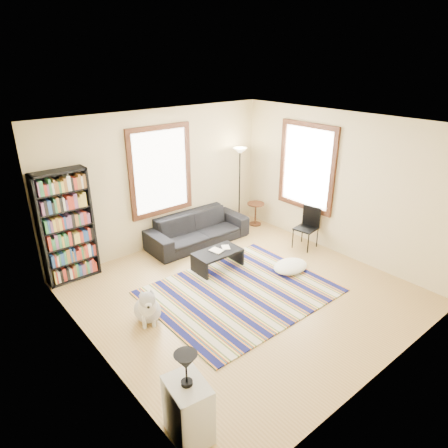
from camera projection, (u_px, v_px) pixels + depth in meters
floor at (243, 295)px, 6.82m from camera, size 5.00×5.00×0.10m
ceiling at (246, 122)px, 5.68m from camera, size 5.00×5.00×0.10m
wall_back at (159, 180)px, 8.05m from camera, size 5.00×0.10×2.80m
wall_front at (399, 282)px, 4.45m from camera, size 5.00×0.10×2.80m
wall_left at (87, 267)px, 4.75m from camera, size 0.10×5.00×2.80m
wall_right at (341, 185)px, 7.76m from camera, size 0.10×5.00×2.80m
window_back at (161, 171)px, 7.92m from camera, size 1.20×0.06×1.60m
window_right at (307, 167)px, 8.19m from camera, size 0.06×1.20×1.60m
rug at (240, 291)px, 6.81m from camera, size 2.95×2.36×0.02m
sofa at (198, 229)px, 8.46m from camera, size 2.21×0.89×0.64m
bookshelf at (66, 227)px, 6.86m from camera, size 0.90×0.30×2.00m
coffee_table at (218, 260)px, 7.49m from camera, size 1.01×0.75×0.36m
book_a at (213, 252)px, 7.35m from camera, size 0.27×0.22×0.02m
book_b at (222, 248)px, 7.54m from camera, size 0.22×0.24×0.01m
floor_cushion at (290, 266)px, 7.45m from camera, size 0.74×0.57×0.18m
floor_lamp at (239, 189)px, 9.04m from camera, size 0.31×0.31×1.86m
side_table at (255, 214)px, 9.39m from camera, size 0.45×0.45×0.54m
folding_chair at (306, 228)px, 8.21m from camera, size 0.48×0.46×0.86m
white_cabinet at (188, 410)px, 4.13m from camera, size 0.45×0.55×0.70m
table_lamp at (186, 369)px, 3.91m from camera, size 0.26×0.26×0.38m
dog at (147, 303)px, 5.97m from camera, size 0.65×0.74×0.61m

